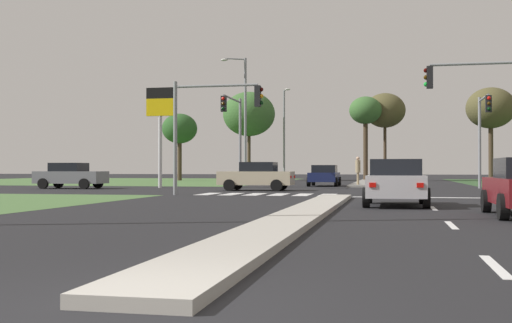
{
  "coord_description": "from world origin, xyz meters",
  "views": [
    {
      "loc": [
        2.22,
        -5.14,
        1.23
      ],
      "look_at": [
        -5.87,
        33.47,
        1.66
      ],
      "focal_mm": 45.24,
      "sensor_mm": 36.0,
      "label": 1
    }
  ],
  "objects": [
    {
      "name": "treeline_second",
      "position": [
        -11.95,
        59.02,
        6.78
      ],
      "size": [
        5.33,
        5.33,
        9.06
      ],
      "color": "#423323",
      "rests_on": "ground"
    },
    {
      "name": "crosswalk_bar_fifth",
      "position": [
        -1.8,
        24.8,
        0.01
      ],
      "size": [
        0.7,
        2.8,
        0.01
      ],
      "primitive_type": "cube",
      "color": "silver",
      "rests_on": "ground"
    },
    {
      "name": "crosswalk_bar_third",
      "position": [
        -4.1,
        24.8,
        0.01
      ],
      "size": [
        0.7,
        2.8,
        0.01
      ],
      "primitive_type": "cube",
      "color": "silver",
      "rests_on": "ground"
    },
    {
      "name": "treeline_fourth",
      "position": [
        1.65,
        61.5,
        7.1
      ],
      "size": [
        4.13,
        4.13,
        8.89
      ],
      "color": "#423323",
      "rests_on": "ground"
    },
    {
      "name": "ground_plane",
      "position": [
        0.0,
        30.0,
        0.0
      ],
      "size": [
        200.0,
        200.0,
        0.0
      ],
      "primitive_type": "plane",
      "color": "black"
    },
    {
      "name": "traffic_signal_far_left",
      "position": [
        -7.6,
        34.96,
        4.05
      ],
      "size": [
        0.32,
        4.67,
        5.9
      ],
      "color": "gray",
      "rests_on": "ground"
    },
    {
      "name": "car_silver_near",
      "position": [
        2.38,
        16.64,
        0.78
      ],
      "size": [
        2.05,
        4.2,
        1.53
      ],
      "color": "#B7B7BC",
      "rests_on": "ground"
    },
    {
      "name": "pedestrian_at_median",
      "position": [
        0.04,
        38.98,
        1.3
      ],
      "size": [
        0.34,
        0.34,
        1.9
      ],
      "rotation": [
        0.0,
        0.0,
        4.77
      ],
      "color": "#9E8966",
      "rests_on": "median_island_far"
    },
    {
      "name": "traffic_signal_near_right",
      "position": [
        6.2,
        23.4,
        4.03
      ],
      "size": [
        4.08,
        0.32,
        5.92
      ],
      "color": "gray",
      "rests_on": "ground"
    },
    {
      "name": "lane_dash_near",
      "position": [
        3.5,
        3.39,
        0.01
      ],
      "size": [
        0.14,
        2.0,
        0.01
      ],
      "primitive_type": "cube",
      "color": "silver",
      "rests_on": "ground"
    },
    {
      "name": "crosswalk_bar_sixth",
      "position": [
        -0.65,
        24.8,
        0.01
      ],
      "size": [
        0.7,
        2.8,
        0.01
      ],
      "primitive_type": "cube",
      "color": "silver",
      "rests_on": "ground"
    },
    {
      "name": "street_lamp_third",
      "position": [
        -8.87,
        43.11,
        5.39
      ],
      "size": [
        1.87,
        0.94,
        9.75
      ],
      "color": "gray",
      "rests_on": "ground"
    },
    {
      "name": "lane_dash_fifth",
      "position": [
        3.5,
        27.39,
        0.01
      ],
      "size": [
        0.14,
        2.0,
        0.01
      ],
      "primitive_type": "cube",
      "color": "silver",
      "rests_on": "ground"
    },
    {
      "name": "car_beige_second",
      "position": [
        -5.11,
        30.01,
        0.81
      ],
      "size": [
        4.14,
        2.01,
        1.59
      ],
      "rotation": [
        0.0,
        0.0,
        1.57
      ],
      "color": "#BCAD8E",
      "rests_on": "ground"
    },
    {
      "name": "treeline_third",
      "position": [
        -0.22,
        59.54,
        6.85
      ],
      "size": [
        3.21,
        3.21,
        8.38
      ],
      "color": "#423323",
      "rests_on": "ground"
    },
    {
      "name": "lane_dash_fourth",
      "position": [
        3.5,
        21.39,
        0.01
      ],
      "size": [
        0.14,
        2.0,
        0.01
      ],
      "primitive_type": "cube",
      "color": "silver",
      "rests_on": "ground"
    },
    {
      "name": "treeline_fifth",
      "position": [
        11.98,
        62.33,
        7.21
      ],
      "size": [
        4.8,
        4.8,
        9.31
      ],
      "color": "#423323",
      "rests_on": "ground"
    },
    {
      "name": "car_navy_third",
      "position": [
        -2.34,
        40.02,
        0.76
      ],
      "size": [
        2.09,
        4.29,
        1.47
      ],
      "rotation": [
        0.0,
        0.0,
        3.14
      ],
      "color": "#161E47",
      "rests_on": "ground"
    },
    {
      "name": "fuel_price_totem",
      "position": [
        -12.18,
        33.79,
        4.68
      ],
      "size": [
        1.8,
        0.24,
        6.39
      ],
      "color": "silver",
      "rests_on": "ground"
    },
    {
      "name": "treeline_near",
      "position": [
        -19.07,
        58.14,
        5.29
      ],
      "size": [
        3.62,
        3.62,
        6.89
      ],
      "color": "#423323",
      "rests_on": "ground"
    },
    {
      "name": "grass_verge_far_left",
      "position": [
        -25.5,
        54.5,
        0.0
      ],
      "size": [
        35.0,
        35.0,
        0.01
      ],
      "primitive_type": "cube",
      "color": "#476B38",
      "rests_on": "ground"
    },
    {
      "name": "median_island_near",
      "position": [
        0.0,
        11.0,
        0.07
      ],
      "size": [
        1.2,
        22.0,
        0.14
      ],
      "primitive_type": "cube",
      "color": "#ADA89E",
      "rests_on": "ground"
    },
    {
      "name": "crosswalk_bar_near",
      "position": [
        -6.4,
        24.8,
        0.01
      ],
      "size": [
        0.7,
        2.8,
        0.01
      ],
      "primitive_type": "cube",
      "color": "silver",
      "rests_on": "ground"
    },
    {
      "name": "crosswalk_bar_fourth",
      "position": [
        -2.95,
        24.8,
        0.01
      ],
      "size": [
        0.7,
        2.8,
        0.01
      ],
      "primitive_type": "cube",
      "color": "silver",
      "rests_on": "ground"
    },
    {
      "name": "street_lamp_fourth",
      "position": [
        -8.67,
        61.39,
        5.31
      ],
      "size": [
        1.09,
        2.42,
        9.48
      ],
      "color": "gray",
      "rests_on": "ground"
    },
    {
      "name": "crosswalk_bar_second",
      "position": [
        -5.25,
        24.8,
        0.01
      ],
      "size": [
        0.7,
        2.8,
        0.01
      ],
      "primitive_type": "cube",
      "color": "silver",
      "rests_on": "ground"
    },
    {
      "name": "lane_dash_third",
      "position": [
        3.5,
        15.39,
        0.01
      ],
      "size": [
        0.14,
        2.0,
        0.01
      ],
      "primitive_type": "cube",
      "color": "silver",
      "rests_on": "ground"
    },
    {
      "name": "stop_bar_near",
      "position": [
        3.8,
        23.0,
        0.01
      ],
      "size": [
        6.4,
        0.5,
        0.01
      ],
      "primitive_type": "cube",
      "color": "silver",
      "rests_on": "ground"
    },
    {
      "name": "car_grey_fourth",
      "position": [
        -17.04,
        31.22,
        0.8
      ],
      "size": [
        4.25,
        2.06,
        1.58
      ],
      "rotation": [
        0.0,
        0.0,
        -1.57
      ],
      "color": "slate",
      "rests_on": "ground"
    },
    {
      "name": "traffic_signal_far_right",
      "position": [
        7.6,
        35.15,
        3.85
      ],
      "size": [
        0.32,
        4.1,
        5.64
      ],
      "color": "gray",
      "rests_on": "ground"
    },
    {
      "name": "median_island_far",
      "position": [
        0.0,
        55.0,
        0.07
      ],
      "size": [
        1.2,
        36.0,
        0.14
      ],
      "primitive_type": "cube",
      "color": "gray",
      "rests_on": "ground"
    },
    {
      "name": "lane_dash_second",
      "position": [
        3.5,
        9.39,
        0.01
      ],
      "size": [
        0.14,
        2.0,
        0.01
      ],
      "primitive_type": "cube",
      "color": "silver",
      "rests_on": "ground"
    },
    {
      "name": "traffic_signal_near_left",
      "position": [
        -6.03,
        23.4,
        3.63
      ],
      "size": [
        4.27,
        0.32,
        5.29
      ],
      "color": "gray",
      "rests_on": "ground"
    }
  ]
}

